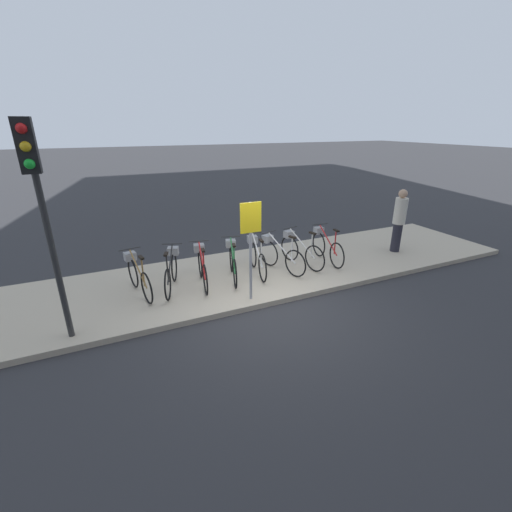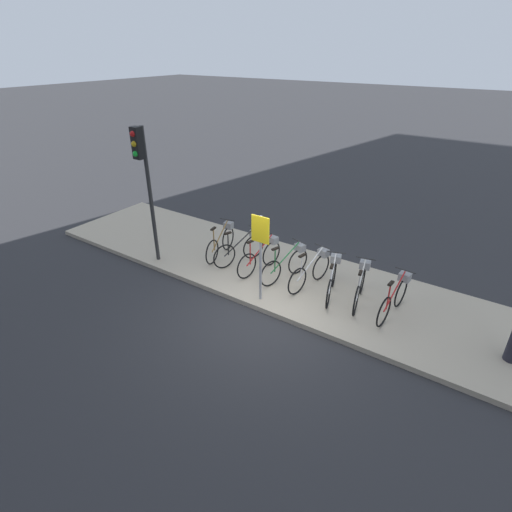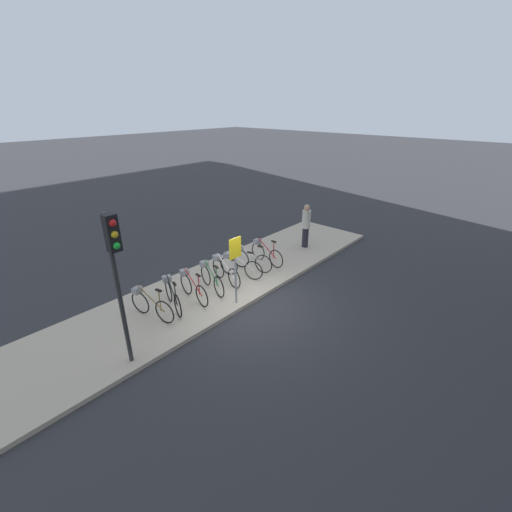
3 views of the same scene
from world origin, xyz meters
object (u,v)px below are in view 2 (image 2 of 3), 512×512
Objects in this scene: parked_bicycle_7 at (395,296)px; parked_bicycle_1 at (242,247)px; traffic_light at (143,169)px; parked_bicycle_4 at (312,269)px; parked_bicycle_3 at (288,263)px; sign_post at (260,244)px; parked_bicycle_5 at (332,278)px; parked_bicycle_0 at (222,240)px; parked_bicycle_6 at (361,284)px; parked_bicycle_2 at (262,255)px.

parked_bicycle_1 is at bearing 179.25° from parked_bicycle_7.
parked_bicycle_4 is at bearing 17.29° from traffic_light.
sign_post is (-0.04, -1.17, 0.98)m from parked_bicycle_3.
parked_bicycle_5 is at bearing -2.05° from parked_bicycle_1.
parked_bicycle_3 is at bearing 19.49° from traffic_light.
parked_bicycle_0 and parked_bicycle_4 have the same top height.
parked_bicycle_3 and parked_bicycle_7 have the same top height.
parked_bicycle_5 is at bearing -1.81° from parked_bicycle_3.
traffic_light is at bearing -160.51° from parked_bicycle_3.
parked_bicycle_4 is (2.81, -0.03, 0.00)m from parked_bicycle_0.
parked_bicycle_0 and parked_bicycle_3 have the same top height.
parked_bicycle_3 and parked_bicycle_5 have the same top height.
traffic_light reaches higher than parked_bicycle_5.
traffic_light reaches higher than parked_bicycle_3.
parked_bicycle_6 is 0.45× the size of traffic_light.
traffic_light is (-4.68, -1.18, 2.12)m from parked_bicycle_5.
parked_bicycle_0 is 1.00× the size of parked_bicycle_4.
traffic_light reaches higher than parked_bicycle_7.
parked_bicycle_1 is (0.72, -0.03, 0.00)m from parked_bicycle_0.
parked_bicycle_4 is at bearing 4.92° from parked_bicycle_3.
sign_post is (-1.92, -1.23, 0.98)m from parked_bicycle_6.
parked_bicycle_0 is at bearing 178.96° from parked_bicycle_7.
parked_bicycle_1 is 2.67m from parked_bicycle_5.
sign_post is at bearing -91.84° from parked_bicycle_3.
parked_bicycle_3 is 0.97× the size of parked_bicycle_7.
parked_bicycle_2 is 1.01× the size of parked_bicycle_6.
parked_bicycle_2 is at bearing -179.04° from parked_bicycle_3.
parked_bicycle_1 and parked_bicycle_4 have the same top height.
sign_post reaches higher than parked_bicycle_7.
parked_bicycle_1 is 2.09m from parked_bicycle_4.
parked_bicycle_7 is at bearing -0.75° from parked_bicycle_1.
sign_post reaches higher than parked_bicycle_2.
parked_bicycle_0 is 4.83m from parked_bicycle_7.
parked_bicycle_5 is at bearing 14.18° from traffic_light.
parked_bicycle_3 is at bearing 178.19° from parked_bicycle_5.
parked_bicycle_5 is 0.97× the size of parked_bicycle_7.
parked_bicycle_0 is 1.00× the size of parked_bicycle_2.
parked_bicycle_3 is at bearing -175.08° from parked_bicycle_4.
parked_bicycle_7 is at bearing -1.52° from parked_bicycle_4.
parked_bicycle_7 is at bearing 11.30° from traffic_light.
parked_bicycle_3 is 0.65m from parked_bicycle_4.
parked_bicycle_1 is at bearing 32.38° from traffic_light.
parked_bicycle_6 is 0.77× the size of sign_post.
traffic_light is (-5.34, -1.27, 2.12)m from parked_bicycle_6.
parked_bicycle_5 and parked_bicycle_6 have the same top height.
parked_bicycle_5 is (2.67, -0.10, 0.00)m from parked_bicycle_1.
traffic_light is (-1.30, -1.31, 2.12)m from parked_bicycle_0.
parked_bicycle_0 is 2.81m from parked_bicycle_4.
sign_post is at bearing -119.31° from parked_bicycle_4.
parked_bicycle_4 is 2.03m from parked_bicycle_7.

